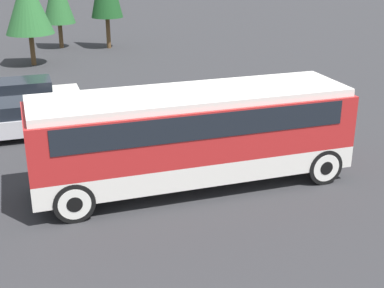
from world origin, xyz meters
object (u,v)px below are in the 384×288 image
(parked_car_near, at_px, (29,96))
(parked_car_far, at_px, (179,111))
(tour_bus, at_px, (195,129))
(parked_car_mid, at_px, (18,119))

(parked_car_near, relative_size, parked_car_far, 0.99)
(tour_bus, distance_m, parked_car_mid, 7.83)
(parked_car_near, relative_size, parked_car_mid, 1.02)
(parked_car_mid, height_order, parked_car_far, parked_car_far)
(tour_bus, height_order, parked_car_far, tour_bus)
(parked_car_far, bearing_deg, parked_car_near, 143.59)
(parked_car_mid, relative_size, parked_car_far, 0.97)
(parked_car_mid, distance_m, parked_car_far, 6.05)
(parked_car_near, distance_m, parked_car_mid, 3.09)
(parked_car_mid, xyz_separation_m, parked_car_far, (5.97, -0.97, 0.01))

